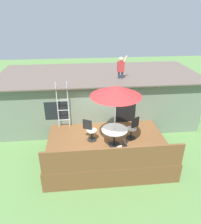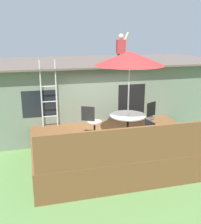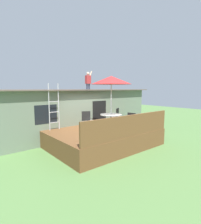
# 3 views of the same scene
# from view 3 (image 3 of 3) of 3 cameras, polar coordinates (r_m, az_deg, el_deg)

# --- Properties ---
(ground_plane) EXTENTS (40.00, 40.00, 0.00)m
(ground_plane) POSITION_cam_3_polar(r_m,az_deg,el_deg) (8.96, 0.73, -10.50)
(ground_plane) COLOR #567F42
(house) EXTENTS (10.50, 4.50, 2.71)m
(house) POSITION_cam_3_polar(r_m,az_deg,el_deg) (11.60, -10.79, 0.37)
(house) COLOR slate
(house) RESTS_ON ground
(deck) EXTENTS (4.99, 3.59, 0.80)m
(deck) POSITION_cam_3_polar(r_m,az_deg,el_deg) (8.85, 0.73, -8.03)
(deck) COLOR brown
(deck) RESTS_ON ground
(deck_railing) EXTENTS (4.89, 0.08, 0.90)m
(deck_railing) POSITION_cam_3_polar(r_m,az_deg,el_deg) (7.43, 9.47, -4.37)
(deck_railing) COLOR brown
(deck_railing) RESTS_ON deck
(patio_table) EXTENTS (1.04, 1.04, 0.74)m
(patio_table) POSITION_cam_3_polar(r_m,az_deg,el_deg) (8.58, 3.34, -1.79)
(patio_table) COLOR black
(patio_table) RESTS_ON deck
(patio_umbrella) EXTENTS (1.90, 1.90, 2.54)m
(patio_umbrella) POSITION_cam_3_polar(r_m,az_deg,el_deg) (8.48, 3.43, 10.04)
(patio_umbrella) COLOR silver
(patio_umbrella) RESTS_ON deck
(step_ladder) EXTENTS (0.52, 0.04, 2.20)m
(step_ladder) POSITION_cam_3_polar(r_m,az_deg,el_deg) (8.79, -14.54, 1.59)
(step_ladder) COLOR silver
(step_ladder) RESTS_ON deck
(person_figure) EXTENTS (0.47, 0.20, 1.11)m
(person_figure) POSITION_cam_3_polar(r_m,az_deg,el_deg) (11.16, -3.92, 10.29)
(person_figure) COLOR #33384C
(person_figure) RESTS_ON house
(patio_chair_left) EXTENTS (0.58, 0.44, 0.92)m
(patio_chair_left) POSITION_cam_3_polar(r_m,az_deg,el_deg) (8.40, -3.73, -2.88)
(patio_chair_left) COLOR black
(patio_chair_left) RESTS_ON deck
(patio_chair_right) EXTENTS (0.58, 0.44, 0.92)m
(patio_chair_right) POSITION_cam_3_polar(r_m,az_deg,el_deg) (9.53, 5.18, -1.67)
(patio_chair_right) COLOR black
(patio_chair_right) RESTS_ON deck
(patio_chair_near) EXTENTS (0.44, 0.62, 0.92)m
(patio_chair_near) POSITION_cam_3_polar(r_m,az_deg,el_deg) (8.01, 9.01, -3.47)
(patio_chair_near) COLOR black
(patio_chair_near) RESTS_ON deck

